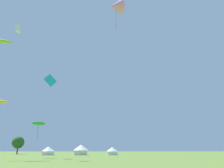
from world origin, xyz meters
TOP-DOWN VIEW (x-y plane):
  - kite_yellow_parafoil at (-19.21, 36.59)m, footprint 3.58×2.01m
  - kite_cyan_diamond at (-10.99, 36.58)m, footprint 2.21×2.35m
  - kite_lime_parafoil at (-22.95, 41.77)m, footprint 4.18×2.68m
  - kite_green_parafoil at (-14.37, 45.02)m, footprint 3.52×2.86m
  - kite_pink_delta at (0.58, 30.38)m, footprint 3.37×3.29m
  - kite_white_box at (-23.86, 52.50)m, footprint 1.66×2.95m
  - festival_tent_right at (-16.21, 67.89)m, footprint 3.83×3.83m
  - festival_tent_center at (-6.49, 67.89)m, footprint 4.70×4.70m
  - festival_tent_left at (3.07, 67.89)m, footprint 3.61×3.61m
  - tree_distant_right at (-30.15, 83.56)m, footprint 4.32×4.32m

SIDE VIEW (x-z plane):
  - festival_tent_left at x=3.07m, z-range 0.13..2.48m
  - festival_tent_right at x=-16.21m, z-range 0.13..2.63m
  - festival_tent_center at x=-6.49m, z-range 0.16..3.22m
  - tree_distant_right at x=-30.15m, z-range 0.95..7.21m
  - kite_green_parafoil at x=-14.37m, z-range 3.17..10.61m
  - kite_yellow_parafoil at x=-19.21m, z-range 4.69..14.78m
  - kite_cyan_diamond at x=-10.99m, z-range 6.18..21.32m
  - kite_lime_parafoil at x=-22.95m, z-range 11.61..36.21m
  - kite_pink_delta at x=0.58m, z-range 12.19..39.50m
  - kite_white_box at x=-23.86m, z-range 15.95..50.24m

